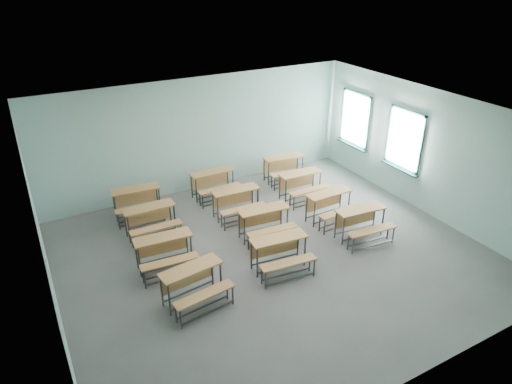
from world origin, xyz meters
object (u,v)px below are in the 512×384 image
desk_unit_r0c0 (194,281)px  desk_unit_r3c1 (214,181)px  desk_unit_r1c1 (265,220)px  desk_unit_r2c2 (302,182)px  desk_unit_r0c2 (363,220)px  desk_unit_r1c0 (165,249)px  desk_unit_r2c0 (151,218)px  desk_unit_r1c2 (331,203)px  desk_unit_r2c1 (237,200)px  desk_unit_r3c2 (285,166)px  desk_unit_r0c1 (281,250)px  desk_unit_r3c0 (137,199)px

desk_unit_r0c0 → desk_unit_r3c1: size_ratio=1.07×
desk_unit_r1c1 → desk_unit_r2c2: same height
desk_unit_r0c2 → desk_unit_r1c0: size_ratio=1.01×
desk_unit_r2c2 → desk_unit_r2c0: bearing=179.3°
desk_unit_r1c2 → desk_unit_r0c0: bearing=-165.2°
desk_unit_r0c0 → desk_unit_r2c1: size_ratio=1.05×
desk_unit_r2c0 → desk_unit_r3c1: bearing=28.5°
desk_unit_r1c2 → desk_unit_r2c0: (-4.18, 1.44, 0.00)m
desk_unit_r1c0 → desk_unit_r3c2: size_ratio=0.98×
desk_unit_r3c2 → desk_unit_r2c0: bearing=-160.2°
desk_unit_r1c1 → desk_unit_r3c2: bearing=54.5°
desk_unit_r1c0 → desk_unit_r3c2: (4.54, 2.50, 0.00)m
desk_unit_r0c2 → desk_unit_r2c2: 2.37m
desk_unit_r3c1 → desk_unit_r0c0: bearing=-119.6°
desk_unit_r1c0 → desk_unit_r0c2: bearing=-9.2°
desk_unit_r0c1 → desk_unit_r1c0: same height
desk_unit_r1c1 → desk_unit_r2c1: 1.22m
desk_unit_r1c0 → desk_unit_r2c1: size_ratio=1.02×
desk_unit_r2c2 → desk_unit_r3c1: bearing=150.1°
desk_unit_r2c1 → desk_unit_r3c0: 2.55m
desk_unit_r1c1 → desk_unit_r2c1: size_ratio=1.02×
desk_unit_r2c2 → desk_unit_r3c2: same height
desk_unit_r1c0 → desk_unit_r3c1: size_ratio=1.04×
desk_unit_r1c2 → desk_unit_r3c1: (-2.05, 2.57, 0.00)m
desk_unit_r3c1 → desk_unit_r3c2: bearing=-2.1°
desk_unit_r0c0 → desk_unit_r3c0: 3.82m
desk_unit_r3c0 → desk_unit_r3c2: size_ratio=1.00×
desk_unit_r3c0 → desk_unit_r3c2: bearing=5.5°
desk_unit_r2c0 → desk_unit_r3c0: 1.10m
desk_unit_r1c1 → desk_unit_r3c0: size_ratio=0.99×
desk_unit_r1c0 → desk_unit_r2c2: same height
desk_unit_r0c0 → desk_unit_r0c2: same height
desk_unit_r3c1 → desk_unit_r1c1: bearing=-86.3°
desk_unit_r0c2 → desk_unit_r2c0: same height
desk_unit_r2c0 → desk_unit_r1c0: bearing=-95.3°
desk_unit_r2c1 → desk_unit_r3c2: bearing=32.1°
desk_unit_r0c0 → desk_unit_r3c0: same height
desk_unit_r2c0 → desk_unit_r2c2: size_ratio=1.00×
desk_unit_r3c2 → desk_unit_r3c1: bearing=-175.3°
desk_unit_r0c1 → desk_unit_r0c0: bearing=-171.1°
desk_unit_r0c2 → desk_unit_r3c2: 3.56m
desk_unit_r2c2 → desk_unit_r1c0: bearing=-162.4°
desk_unit_r1c0 → desk_unit_r2c0: bearing=88.5°
desk_unit_r0c1 → desk_unit_r3c0: 4.22m
desk_unit_r0c1 → desk_unit_r1c0: size_ratio=1.02×
desk_unit_r2c0 → desk_unit_r2c2: 4.21m
desk_unit_r0c0 → desk_unit_r2c2: (4.21, 2.61, 0.00)m
desk_unit_r1c1 → desk_unit_r2c1: (-0.13, 1.21, 0.00)m
desk_unit_r1c0 → desk_unit_r0c0: bearing=-79.7°
desk_unit_r2c1 → desk_unit_r3c0: bearing=152.8°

